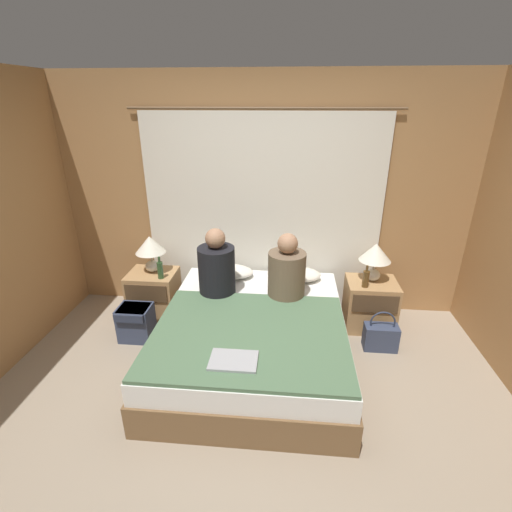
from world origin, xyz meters
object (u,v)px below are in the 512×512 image
bed (253,338)px  handbag_on_floor (381,336)px  person_right_in_bed (287,272)px  pillow_right (294,274)px  beer_bottle_on_left_stand (160,270)px  laptop_on_bed (234,360)px  backpack_on_floor (136,321)px  beer_bottle_on_right_stand (366,279)px  nightstand_left (154,294)px  lamp_left (150,247)px  pillow_left (227,272)px  person_left_in_bed (217,268)px  nightstand_right (370,304)px  lamp_right (375,255)px

bed → handbag_on_floor: bearing=13.2°
person_right_in_bed → handbag_on_floor: (0.92, -0.10, -0.59)m
pillow_right → beer_bottle_on_left_stand: (-1.37, -0.20, 0.08)m
person_right_in_bed → laptop_on_bed: size_ratio=1.87×
backpack_on_floor → beer_bottle_on_right_stand: bearing=8.3°
beer_bottle_on_left_stand → laptop_on_bed: 1.54m
nightstand_left → lamp_left: bearing=90.0°
laptop_on_bed → beer_bottle_on_left_stand: bearing=127.6°
pillow_left → person_left_in_bed: bearing=-94.5°
nightstand_left → person_left_in_bed: (0.77, -0.29, 0.48)m
person_right_in_bed → backpack_on_floor: size_ratio=1.80×
beer_bottle_on_right_stand → laptop_on_bed: bearing=-132.8°
laptop_on_bed → pillow_right: bearing=73.1°
nightstand_right → lamp_left: size_ratio=1.31×
bed → laptop_on_bed: bearing=-96.3°
lamp_right → pillow_left: (-1.51, 0.04, -0.26)m
nightstand_left → pillow_left: 0.84m
lamp_left → person_left_in_bed: bearing=-23.4°
nightstand_left → nightstand_right: size_ratio=1.00×
bed → person_left_in_bed: 0.74m
beer_bottle_on_right_stand → handbag_on_floor: 0.57m
lamp_left → bed: bearing=-31.8°
beer_bottle_on_left_stand → pillow_right: bearing=8.2°
pillow_left → handbag_on_floor: bearing=-16.9°
nightstand_right → laptop_on_bed: (-1.23, -1.33, 0.25)m
bed → backpack_on_floor: bearing=169.1°
person_left_in_bed → beer_bottle_on_left_stand: (-0.63, 0.17, -0.13)m
person_left_in_bed → beer_bottle_on_right_stand: (1.44, 0.17, -0.13)m
person_right_in_bed → laptop_on_bed: 1.12m
laptop_on_bed → handbag_on_floor: laptop_on_bed is taller
bed → handbag_on_floor: size_ratio=4.69×
beer_bottle_on_right_stand → backpack_on_floor: 2.31m
pillow_left → beer_bottle_on_left_stand: 0.69m
nightstand_right → person_right_in_bed: size_ratio=0.81×
nightstand_right → pillow_left: bearing=176.7°
nightstand_left → beer_bottle_on_right_stand: (2.21, -0.11, 0.35)m
pillow_left → handbag_on_floor: pillow_left is taller
bed → nightstand_right: bearing=30.0°
person_right_in_bed → backpack_on_floor: bearing=-174.1°
lamp_right → beer_bottle_on_right_stand: (-0.10, -0.16, -0.19)m
bed → beer_bottle_on_right_stand: 1.25m
lamp_right → laptop_on_bed: bearing=-131.7°
nightstand_right → beer_bottle_on_right_stand: size_ratio=2.28×
pillow_right → laptop_on_bed: bearing=-106.9°
lamp_right → person_left_in_bed: (-1.54, -0.33, -0.05)m
nightstand_right → person_right_in_bed: bearing=-161.9°
person_left_in_bed → beer_bottle_on_left_stand: size_ratio=2.80×
backpack_on_floor → bed: bearing=-10.9°
bed → lamp_left: bearing=148.2°
nightstand_left → pillow_right: bearing=3.3°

